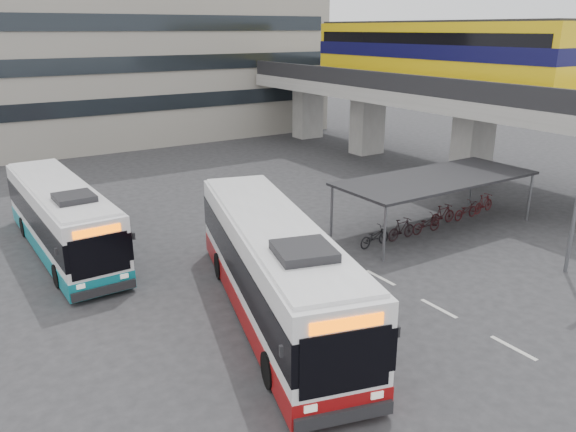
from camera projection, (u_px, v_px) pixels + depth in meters
ground at (329, 293)px, 20.50m from camera, size 120.00×120.00×0.00m
viaduct at (428, 76)px, 36.94m from camera, size 8.00×32.00×9.68m
bike_shelter at (434, 199)px, 26.78m from camera, size 10.00×4.00×2.54m
road_markings at (439, 308)px, 19.39m from camera, size 0.15×7.60×0.01m
bus_main at (274, 269)px, 18.51m from camera, size 5.79×12.42×3.60m
bus_teal at (62, 219)px, 23.86m from camera, size 2.66×11.05×3.25m
pedestrian at (306, 288)px, 19.18m from camera, size 0.57×0.65×1.51m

